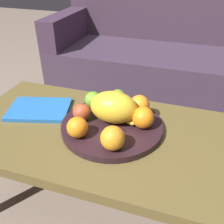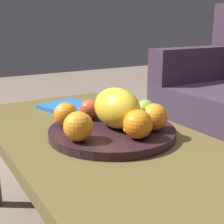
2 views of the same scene
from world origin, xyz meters
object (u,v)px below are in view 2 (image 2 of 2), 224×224
object	(u,v)px
apple_left	(90,109)
melon_large_front	(117,108)
orange_front	(154,117)
apple_right	(146,110)
banana_bunch	(129,117)
orange_back	(138,124)
coffee_table	(101,150)
orange_right	(78,126)
magazine	(73,108)
apple_front	(117,105)
orange_left	(66,114)
fruit_bowl	(112,132)

from	to	relation	value
apple_left	melon_large_front	bearing A→B (deg)	15.00
melon_large_front	orange_front	xyz separation A→B (m)	(0.08, 0.08, -0.02)
apple_right	banana_bunch	bearing A→B (deg)	-70.82
orange_back	coffee_table	bearing A→B (deg)	-162.54
orange_right	magazine	size ratio (longest dim) A/B	0.33
orange_front	orange_right	bearing A→B (deg)	-99.04
banana_bunch	apple_front	bearing A→B (deg)	164.80
orange_left	apple_front	bearing A→B (deg)	95.59
orange_left	fruit_bowl	bearing A→B (deg)	51.09
apple_right	orange_right	bearing A→B (deg)	-76.91
orange_back	orange_right	bearing A→B (deg)	-114.87
apple_left	apple_right	bearing A→B (deg)	57.56
orange_front	banana_bunch	size ratio (longest dim) A/B	0.47
orange_right	banana_bunch	bearing A→B (deg)	100.08
melon_large_front	apple_right	xyz separation A→B (m)	(-0.02, 0.12, -0.03)
coffee_table	orange_front	xyz separation A→B (m)	(0.10, 0.12, 0.12)
orange_left	banana_bunch	bearing A→B (deg)	58.05
melon_large_front	apple_left	world-z (taller)	melon_large_front
fruit_bowl	apple_left	bearing A→B (deg)	-173.26
coffee_table	apple_front	size ratio (longest dim) A/B	15.84
banana_bunch	melon_large_front	bearing A→B (deg)	-109.28
fruit_bowl	orange_back	size ratio (longest dim) A/B	4.73
orange_front	magazine	xyz separation A→B (m)	(-0.42, -0.07, -0.06)
orange_right	apple_right	world-z (taller)	orange_right
melon_large_front	apple_left	size ratio (longest dim) A/B	2.62
apple_left	coffee_table	bearing A→B (deg)	-8.80
orange_left	banana_bunch	size ratio (longest dim) A/B	0.44
orange_front	coffee_table	bearing A→B (deg)	-129.74
apple_front	apple_right	bearing A→B (deg)	31.41
melon_large_front	orange_right	xyz separation A→B (m)	(0.05, -0.15, -0.02)
fruit_bowl	apple_left	xyz separation A→B (m)	(-0.12, -0.01, 0.05)
apple_left	orange_back	bearing A→B (deg)	6.79
orange_back	apple_right	world-z (taller)	orange_back
coffee_table	magazine	size ratio (longest dim) A/B	4.45
fruit_bowl	orange_front	distance (m)	0.14
melon_large_front	coffee_table	bearing A→B (deg)	-114.32
orange_back	apple_front	xyz separation A→B (m)	(-0.22, 0.07, -0.01)
fruit_bowl	orange_front	xyz separation A→B (m)	(0.08, 0.09, 0.05)
orange_back	banana_bunch	world-z (taller)	orange_back
orange_right	banana_bunch	world-z (taller)	orange_right
orange_left	apple_left	distance (m)	0.10
orange_left	coffee_table	bearing A→B (deg)	50.06
fruit_bowl	banana_bunch	world-z (taller)	banana_bunch
orange_front	orange_right	size ratio (longest dim) A/B	0.99
fruit_bowl	orange_right	world-z (taller)	orange_right
banana_bunch	fruit_bowl	bearing A→B (deg)	-103.38
coffee_table	melon_large_front	distance (m)	0.14
coffee_table	apple_left	xyz separation A→B (m)	(-0.10, 0.01, 0.11)
magazine	apple_front	bearing A→B (deg)	-0.19
orange_front	orange_right	world-z (taller)	same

